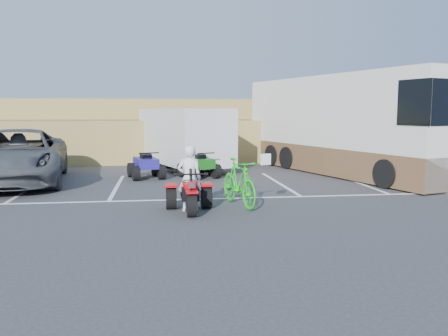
{
  "coord_description": "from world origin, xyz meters",
  "views": [
    {
      "loc": [
        -1.31,
        -10.57,
        2.44
      ],
      "look_at": [
        0.31,
        1.3,
        1.0
      ],
      "focal_mm": 38.0,
      "sensor_mm": 36.0,
      "label": 1
    }
  ],
  "objects": [
    {
      "name": "rv_motorhome",
      "position": [
        5.9,
        7.29,
        1.62
      ],
      "size": [
        5.63,
        10.67,
        3.73
      ],
      "rotation": [
        0.0,
        0.0,
        0.3
      ],
      "color": "silver",
      "rests_on": "ground"
    },
    {
      "name": "grey_pickup",
      "position": [
        -6.11,
        6.18,
        0.91
      ],
      "size": [
        3.94,
        6.95,
        1.83
      ],
      "primitive_type": "imported",
      "rotation": [
        0.0,
        0.0,
        0.14
      ],
      "color": "#4A4E53",
      "rests_on": "ground"
    },
    {
      "name": "red_trike_atv",
      "position": [
        -0.6,
        0.74,
        0.0
      ],
      "size": [
        1.19,
        1.58,
        1.02
      ],
      "primitive_type": null,
      "rotation": [
        0.0,
        0.0,
        0.01
      ],
      "color": "#B70A10",
      "rests_on": "ground"
    },
    {
      "name": "parking_stripes",
      "position": [
        0.87,
        4.07,
        0.0
      ],
      "size": [
        28.0,
        5.16,
        0.01
      ],
      "color": "white",
      "rests_on": "ground"
    },
    {
      "name": "ground",
      "position": [
        0.0,
        0.0,
        0.0
      ],
      "size": [
        100.0,
        100.0,
        0.0
      ],
      "primitive_type": "plane",
      "color": "#333335",
      "rests_on": "ground"
    },
    {
      "name": "quad_atv_blue",
      "position": [
        -1.81,
        6.79,
        0.0
      ],
      "size": [
        1.46,
        1.75,
        1.0
      ],
      "primitive_type": null,
      "rotation": [
        0.0,
        0.0,
        0.22
      ],
      "color": "navy",
      "rests_on": "ground"
    },
    {
      "name": "green_dirt_bike",
      "position": [
        0.7,
        1.35,
        0.61
      ],
      "size": [
        1.04,
        2.12,
        1.23
      ],
      "primitive_type": "imported",
      "rotation": [
        0.0,
        0.0,
        0.24
      ],
      "color": "#14BF19",
      "rests_on": "ground"
    },
    {
      "name": "quad_atv_green",
      "position": [
        0.12,
        6.69,
        0.0
      ],
      "size": [
        1.6,
        1.81,
        0.98
      ],
      "primitive_type": null,
      "rotation": [
        0.0,
        0.0,
        0.39
      ],
      "color": "#145A14",
      "rests_on": "ground"
    },
    {
      "name": "grass_embankment",
      "position": [
        0.0,
        15.48,
        1.42
      ],
      "size": [
        40.0,
        8.5,
        3.1
      ],
      "color": "olive",
      "rests_on": "ground"
    },
    {
      "name": "cargo_trailer",
      "position": [
        -0.28,
        9.43,
        1.37
      ],
      "size": [
        3.86,
        5.86,
        2.54
      ],
      "rotation": [
        0.0,
        0.0,
        0.34
      ],
      "color": "silver",
      "rests_on": "ground"
    },
    {
      "name": "rider",
      "position": [
        -0.6,
        0.89,
        0.81
      ],
      "size": [
        0.59,
        0.39,
        1.62
      ],
      "primitive_type": "imported",
      "rotation": [
        0.0,
        0.0,
        3.15
      ],
      "color": "white",
      "rests_on": "ground"
    }
  ]
}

